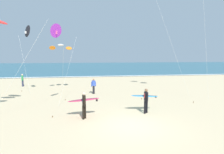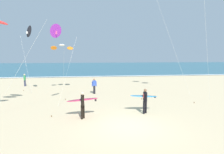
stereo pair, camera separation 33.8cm
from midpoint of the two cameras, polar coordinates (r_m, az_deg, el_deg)
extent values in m
plane|color=#D1BA8E|center=(10.62, 6.29, -14.99)|extent=(160.00, 160.00, 0.00)
cube|color=#2D6075|center=(62.90, -4.87, 3.33)|extent=(160.00, 60.00, 0.08)
cube|color=white|center=(33.34, -2.97, 0.25)|extent=(160.00, 0.84, 0.01)
cylinder|color=black|center=(12.57, 10.80, -9.43)|extent=(0.13, 0.13, 0.88)
cylinder|color=black|center=(12.77, 11.39, -9.19)|extent=(0.13, 0.13, 0.88)
cube|color=black|center=(12.49, 11.18, -6.05)|extent=(0.22, 0.35, 0.60)
cube|color=red|center=(12.45, 10.71, -5.88)|extent=(0.02, 0.20, 0.32)
sphere|color=brown|center=(12.40, 11.22, -4.15)|extent=(0.21, 0.21, 0.21)
cylinder|color=black|center=(12.28, 11.45, -6.47)|extent=(0.09, 0.09, 0.56)
cylinder|color=black|center=(12.68, 10.91, -5.33)|extent=(0.09, 0.09, 0.26)
cylinder|color=black|center=(12.78, 10.54, -5.83)|extent=(0.26, 0.09, 0.14)
ellipsoid|color=#3399D8|center=(12.84, 10.75, -5.95)|extent=(1.93, 0.60, 0.16)
cube|color=#333333|center=(12.83, 10.75, -5.79)|extent=(1.67, 0.11, 0.09)
cube|color=#262628|center=(13.08, 14.15, -6.12)|extent=(0.12, 0.02, 0.14)
cylinder|color=black|center=(11.51, -8.66, -10.94)|extent=(0.13, 0.13, 0.88)
cylinder|color=black|center=(11.66, -8.11, -10.68)|extent=(0.13, 0.13, 0.88)
cube|color=black|center=(11.38, -8.45, -7.26)|extent=(0.22, 0.35, 0.60)
cube|color=blue|center=(11.37, -8.98, -7.07)|extent=(0.02, 0.20, 0.32)
sphere|color=beige|center=(11.29, -8.48, -5.19)|extent=(0.21, 0.21, 0.21)
cylinder|color=black|center=(11.17, -8.40, -7.74)|extent=(0.09, 0.09, 0.56)
cylinder|color=black|center=(11.58, -8.50, -6.45)|extent=(0.09, 0.09, 0.26)
cylinder|color=black|center=(11.70, -8.80, -6.98)|extent=(0.26, 0.10, 0.14)
ellipsoid|color=#D83359|center=(11.75, -8.50, -7.11)|extent=(2.03, 0.65, 0.20)
cube|color=#333333|center=(11.74, -8.51, -6.94)|extent=(1.76, 0.13, 0.12)
cube|color=#262628|center=(11.82, -4.39, -7.32)|extent=(0.12, 0.02, 0.14)
cone|color=purple|center=(14.12, -16.79, 13.81)|extent=(0.94, 1.00, 1.02)
cube|color=pink|center=(14.10, -16.77, 13.25)|extent=(0.29, 0.25, 0.24)
cylinder|color=silver|center=(14.77, -13.16, 2.18)|extent=(1.42, 1.65, 5.36)
cylinder|color=brown|center=(15.96, -10.04, -7.34)|extent=(0.06, 0.06, 0.10)
cylinder|color=silver|center=(12.74, -26.55, 2.43)|extent=(3.88, 0.78, 6.04)
cylinder|color=brown|center=(12.46, -17.78, -11.68)|extent=(0.06, 0.06, 0.10)
cylinder|color=silver|center=(17.14, 18.11, 12.54)|extent=(4.78, 0.17, 11.26)
cylinder|color=brown|center=(16.59, 9.94, -6.79)|extent=(0.06, 0.06, 0.10)
cone|color=black|center=(19.97, -24.45, 13.03)|extent=(0.99, 1.12, 1.18)
cube|color=white|center=(19.95, -24.43, 12.63)|extent=(0.34, 0.28, 0.24)
cylinder|color=silver|center=(20.89, -25.12, 3.83)|extent=(1.40, 1.75, 5.93)
cylinder|color=brown|center=(22.26, -25.73, -3.87)|extent=(0.06, 0.06, 0.10)
ellipsoid|color=orange|center=(20.94, -12.65, 8.89)|extent=(0.85, 1.20, 0.53)
ellipsoid|color=white|center=(20.90, -15.08, 9.72)|extent=(0.84, 1.19, 0.20)
ellipsoid|color=orange|center=(20.86, -17.47, 8.75)|extent=(0.85, 1.20, 0.53)
cylinder|color=silver|center=(18.57, -14.52, 1.80)|extent=(0.87, 4.66, 4.54)
cylinder|color=brown|center=(16.61, -13.85, -6.88)|extent=(0.06, 0.06, 0.10)
cylinder|color=silver|center=(16.92, 28.11, 11.72)|extent=(1.74, 0.50, 11.01)
cylinder|color=brown|center=(16.62, 25.03, -7.32)|extent=(0.06, 0.06, 0.10)
cylinder|color=#2D334C|center=(25.59, -25.44, -1.69)|extent=(0.22, 0.22, 0.84)
cube|color=#339351|center=(25.51, -25.52, -0.16)|extent=(0.22, 0.34, 0.54)
sphere|color=beige|center=(25.47, -25.57, 0.69)|extent=(0.20, 0.20, 0.20)
cylinder|color=#339351|center=(25.31, -25.61, -0.44)|extent=(0.08, 0.08, 0.50)
cylinder|color=#339351|center=(25.72, -25.41, -0.32)|extent=(0.08, 0.08, 0.50)
cylinder|color=black|center=(18.68, -5.09, -4.01)|extent=(0.22, 0.22, 0.84)
cube|color=#3351B7|center=(18.56, -5.11, -1.92)|extent=(0.35, 0.25, 0.54)
sphere|color=#A87A59|center=(18.50, -5.12, -0.76)|extent=(0.20, 0.20, 0.20)
cylinder|color=#3351B7|center=(18.63, -4.48, -2.19)|extent=(0.08, 0.08, 0.50)
cylinder|color=#3351B7|center=(18.52, -5.73, -2.26)|extent=(0.08, 0.08, 0.50)
camera|label=1|loc=(0.17, -89.37, 0.08)|focal=28.97mm
camera|label=2|loc=(0.17, 90.63, -0.08)|focal=28.97mm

